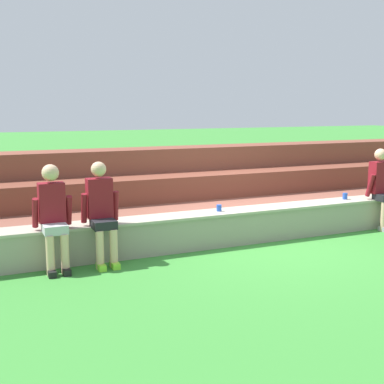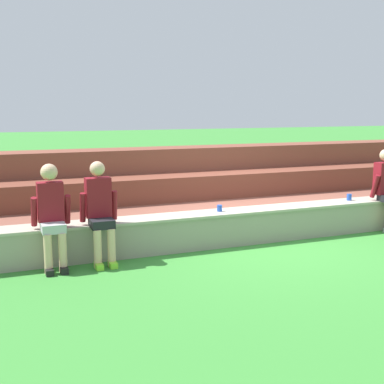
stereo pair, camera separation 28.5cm
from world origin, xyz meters
TOP-DOWN VIEW (x-y plane):
  - ground_plane at (0.00, 0.00)m, footprint 80.00×80.00m
  - stone_seating_wall at (0.00, 0.23)m, footprint 9.12×0.50m
  - brick_bleachers at (0.00, 2.26)m, footprint 11.17×2.36m
  - person_far_left at (-3.40, -0.02)m, footprint 0.52×0.58m
  - person_left_of_center at (-2.75, -0.01)m, footprint 0.53×0.59m
  - plastic_cup_left_end at (-0.78, 0.25)m, footprint 0.08×0.08m
  - plastic_cup_middle at (1.77, 0.27)m, footprint 0.08×0.08m

SIDE VIEW (x-z plane):
  - ground_plane at x=0.00m, z-range 0.00..0.00m
  - stone_seating_wall at x=0.00m, z-range 0.02..0.56m
  - brick_bleachers at x=0.00m, z-range -0.15..1.22m
  - plastic_cup_left_end at x=-0.78m, z-range 0.54..0.64m
  - plastic_cup_middle at x=1.77m, z-range 0.54..0.65m
  - person_left_of_center at x=-2.75m, z-range 0.05..1.49m
  - person_far_left at x=-3.40m, z-range 0.06..1.49m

